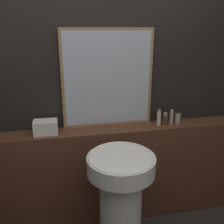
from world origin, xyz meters
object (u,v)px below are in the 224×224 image
Objects in this scene: conditioner_bottle at (165,119)px; lotion_bottle at (171,117)px; mirror at (108,79)px; shampoo_bottle at (159,118)px; pedestal_sink at (121,199)px; body_wash_bottle at (178,118)px; towel_stack at (46,127)px.

lotion_bottle is at bearing 0.00° from conditioner_bottle.
mirror reaches higher than shampoo_bottle.
shampoo_bottle is at bearing 180.00° from lotion_bottle.
mirror reaches higher than conditioner_bottle.
pedestal_sink is at bearing -142.45° from lotion_bottle.
shampoo_bottle is at bearing -11.63° from mirror.
body_wash_bottle is (0.19, 0.00, -0.01)m from shampoo_bottle.
body_wash_bottle is at bearing 34.74° from pedestal_sink.
towel_stack is 1.58× the size of body_wash_bottle.
pedestal_sink is at bearing -145.26° from body_wash_bottle.
body_wash_bottle is (0.13, 0.00, 0.01)m from conditioner_bottle.
towel_stack is 1.03m from shampoo_bottle.
shampoo_bottle reaches higher than body_wash_bottle.
shampoo_bottle is 0.19m from body_wash_bottle.
towel_stack is 1.22m from body_wash_bottle.
conditioner_bottle is at bearing 40.69° from pedestal_sink.
shampoo_bottle is at bearing 0.00° from towel_stack.
pedestal_sink is 1.06× the size of mirror.
towel_stack is at bearing -170.30° from mirror.
pedestal_sink is 6.48× the size of lotion_bottle.
mirror is 0.60m from shampoo_bottle.
towel_stack is 1.31× the size of shampoo_bottle.
towel_stack is 1.09m from conditioner_bottle.
shampoo_bottle is at bearing 180.00° from body_wash_bottle.
lotion_bottle is (0.06, 0.00, 0.01)m from conditioner_bottle.
lotion_bottle is 1.12× the size of body_wash_bottle.
shampoo_bottle reaches higher than lotion_bottle.
lotion_bottle is (0.60, 0.46, 0.48)m from pedestal_sink.
pedestal_sink is 1.01m from mirror.
towel_stack is at bearing 180.00° from lotion_bottle.
body_wash_bottle is at bearing 0.00° from conditioner_bottle.
towel_stack is 1.41× the size of lotion_bottle.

